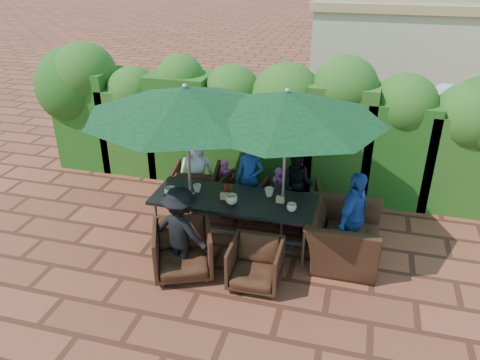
% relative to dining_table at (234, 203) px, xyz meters
% --- Properties ---
extents(ground, '(80.00, 80.00, 0.00)m').
position_rel_dining_table_xyz_m(ground, '(-0.12, -0.18, -0.68)').
color(ground, brown).
rests_on(ground, ground).
extents(dining_table, '(2.45, 0.90, 0.75)m').
position_rel_dining_table_xyz_m(dining_table, '(0.00, 0.00, 0.00)').
color(dining_table, black).
rests_on(dining_table, ground).
extents(umbrella_left, '(2.85, 2.85, 2.46)m').
position_rel_dining_table_xyz_m(umbrella_left, '(-0.65, -0.07, 1.54)').
color(umbrella_left, gray).
rests_on(umbrella_left, ground).
extents(umbrella_right, '(2.70, 2.70, 2.46)m').
position_rel_dining_table_xyz_m(umbrella_right, '(0.73, 0.07, 1.54)').
color(umbrella_right, gray).
rests_on(umbrella_right, ground).
extents(chair_far_left, '(0.89, 0.85, 0.80)m').
position_rel_dining_table_xyz_m(chair_far_left, '(-0.96, 0.96, -0.28)').
color(chair_far_left, black).
rests_on(chair_far_left, ground).
extents(chair_far_mid, '(0.80, 0.76, 0.73)m').
position_rel_dining_table_xyz_m(chair_far_mid, '(-0.08, 0.84, -0.31)').
color(chair_far_mid, black).
rests_on(chair_far_mid, ground).
extents(chair_far_right, '(0.85, 0.81, 0.73)m').
position_rel_dining_table_xyz_m(chair_far_right, '(0.85, 0.83, -0.31)').
color(chair_far_right, black).
rests_on(chair_far_right, ground).
extents(chair_near_left, '(1.01, 0.98, 0.80)m').
position_rel_dining_table_xyz_m(chair_near_left, '(-0.46, -0.94, -0.27)').
color(chair_near_left, black).
rests_on(chair_near_left, ground).
extents(chair_near_right, '(0.69, 0.65, 0.70)m').
position_rel_dining_table_xyz_m(chair_near_right, '(0.56, -0.92, -0.33)').
color(chair_near_right, black).
rests_on(chair_near_right, ground).
extents(chair_end_right, '(0.77, 1.18, 1.02)m').
position_rel_dining_table_xyz_m(chair_end_right, '(1.64, -0.03, -0.16)').
color(chair_end_right, black).
rests_on(chair_end_right, ground).
extents(adult_far_left, '(0.69, 0.52, 1.25)m').
position_rel_dining_table_xyz_m(adult_far_left, '(-0.95, 0.97, -0.05)').
color(adult_far_left, white).
rests_on(adult_far_left, ground).
extents(adult_far_mid, '(0.48, 0.40, 1.29)m').
position_rel_dining_table_xyz_m(adult_far_mid, '(0.02, 0.91, -0.03)').
color(adult_far_mid, '#1C469B').
rests_on(adult_far_mid, ground).
extents(adult_far_right, '(0.58, 0.39, 1.15)m').
position_rel_dining_table_xyz_m(adult_far_right, '(0.80, 1.03, -0.10)').
color(adult_far_right, black).
rests_on(adult_far_right, ground).
extents(adult_near_left, '(0.91, 0.58, 1.31)m').
position_rel_dining_table_xyz_m(adult_near_left, '(-0.48, -0.92, -0.02)').
color(adult_near_left, black).
rests_on(adult_near_left, ground).
extents(adult_end_right, '(0.68, 0.92, 1.41)m').
position_rel_dining_table_xyz_m(adult_end_right, '(1.76, -0.07, 0.03)').
color(adult_end_right, '#1C469B').
rests_on(adult_end_right, ground).
extents(child_left, '(0.37, 0.34, 0.84)m').
position_rel_dining_table_xyz_m(child_left, '(-0.46, 1.08, -0.26)').
color(child_left, '#D1499A').
rests_on(child_left, ground).
extents(child_right, '(0.37, 0.34, 0.83)m').
position_rel_dining_table_xyz_m(child_right, '(0.48, 1.02, -0.26)').
color(child_right, '#92489C').
rests_on(child_right, ground).
extents(pedestrian_a, '(1.57, 1.46, 1.70)m').
position_rel_dining_table_xyz_m(pedestrian_a, '(1.68, 4.13, 0.17)').
color(pedestrian_a, '#25872A').
rests_on(pedestrian_a, ground).
extents(pedestrian_b, '(0.79, 0.49, 1.64)m').
position_rel_dining_table_xyz_m(pedestrian_b, '(2.45, 4.17, 0.14)').
color(pedestrian_b, '#D1499A').
rests_on(pedestrian_b, ground).
extents(pedestrian_c, '(1.17, 0.80, 1.67)m').
position_rel_dining_table_xyz_m(pedestrian_c, '(3.27, 4.04, 0.16)').
color(pedestrian_c, '#9B9AA3').
rests_on(pedestrian_c, ground).
extents(cup_a, '(0.18, 0.18, 0.14)m').
position_rel_dining_table_xyz_m(cup_a, '(-0.94, -0.18, 0.14)').
color(cup_a, beige).
rests_on(cup_a, dining_table).
extents(cup_b, '(0.12, 0.12, 0.12)m').
position_rel_dining_table_xyz_m(cup_b, '(-0.59, 0.05, 0.13)').
color(cup_b, beige).
rests_on(cup_b, dining_table).
extents(cup_c, '(0.18, 0.18, 0.14)m').
position_rel_dining_table_xyz_m(cup_c, '(0.02, -0.17, 0.14)').
color(cup_c, beige).
rests_on(cup_c, dining_table).
extents(cup_d, '(0.14, 0.14, 0.13)m').
position_rel_dining_table_xyz_m(cup_d, '(0.50, 0.21, 0.14)').
color(cup_d, beige).
rests_on(cup_d, dining_table).
extents(cup_e, '(0.14, 0.14, 0.11)m').
position_rel_dining_table_xyz_m(cup_e, '(0.89, -0.14, 0.13)').
color(cup_e, beige).
rests_on(cup_e, dining_table).
extents(ketchup_bottle, '(0.04, 0.04, 0.17)m').
position_rel_dining_table_xyz_m(ketchup_bottle, '(-0.14, 0.08, 0.16)').
color(ketchup_bottle, '#B20C0A').
rests_on(ketchup_bottle, dining_table).
extents(sauce_bottle, '(0.04, 0.04, 0.17)m').
position_rel_dining_table_xyz_m(sauce_bottle, '(-0.06, 0.10, 0.16)').
color(sauce_bottle, '#4C230C').
rests_on(sauce_bottle, dining_table).
extents(serving_tray, '(0.35, 0.25, 0.02)m').
position_rel_dining_table_xyz_m(serving_tray, '(-0.78, -0.14, 0.08)').
color(serving_tray, '#977449').
rests_on(serving_tray, dining_table).
extents(number_block_left, '(0.12, 0.06, 0.10)m').
position_rel_dining_table_xyz_m(number_block_left, '(-0.12, -0.06, 0.12)').
color(number_block_left, tan).
rests_on(number_block_left, dining_table).
extents(number_block_right, '(0.12, 0.06, 0.10)m').
position_rel_dining_table_xyz_m(number_block_right, '(0.70, 0.05, 0.12)').
color(number_block_right, tan).
rests_on(number_block_right, dining_table).
extents(hedge_wall, '(9.10, 1.60, 2.51)m').
position_rel_dining_table_xyz_m(hedge_wall, '(-0.26, 2.14, 0.66)').
color(hedge_wall, '#193C10').
rests_on(hedge_wall, ground).
extents(building, '(6.20, 3.08, 3.20)m').
position_rel_dining_table_xyz_m(building, '(3.38, 6.81, 0.93)').
color(building, '#C6B393').
rests_on(building, ground).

